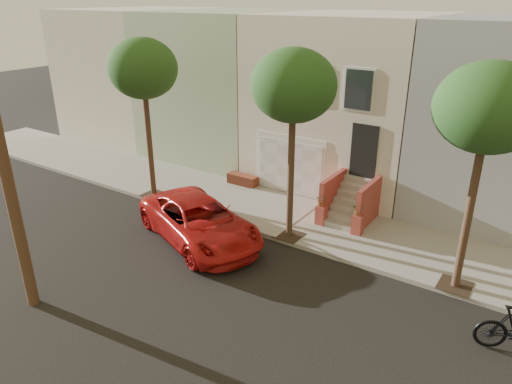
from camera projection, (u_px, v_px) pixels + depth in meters
The scene contains 7 objects.
ground at pixel (193, 283), 13.95m from camera, with size 90.00×90.00×0.00m, color black.
sidewalk at pixel (285, 215), 18.02m from camera, with size 40.00×3.70×0.15m, color gray.
house_row at pixel (354, 97), 21.12m from camera, with size 33.10×11.70×7.00m.
tree_left at pixel (143, 70), 17.74m from camera, with size 2.70×2.57×6.30m.
tree_mid at pixel (293, 87), 14.40m from camera, with size 2.70×2.57×6.30m.
tree_right at pixel (489, 110), 11.57m from camera, with size 2.70×2.57×6.30m.
pickup_truck at pixel (199, 221), 16.06m from camera, with size 2.44×5.30×1.47m, color red.
Camera 1 is at (8.14, -8.79, 7.85)m, focal length 33.16 mm.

